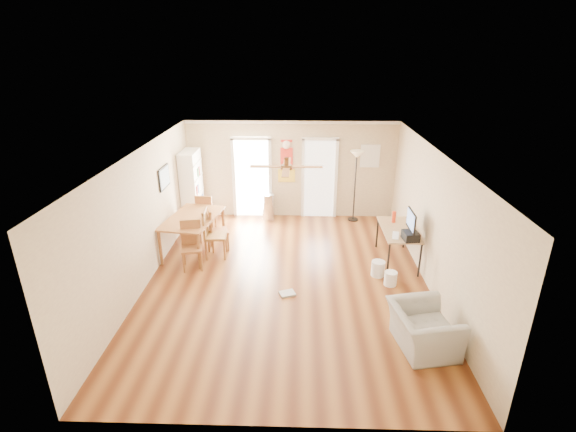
{
  "coord_description": "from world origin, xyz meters",
  "views": [
    {
      "loc": [
        0.24,
        -7.35,
        4.36
      ],
      "look_at": [
        0.0,
        0.6,
        1.15
      ],
      "focal_mm": 26.36,
      "sensor_mm": 36.0,
      "label": 1
    }
  ],
  "objects_px": {
    "trash_can": "(268,207)",
    "computer_desk": "(397,245)",
    "dining_chair_far": "(206,213)",
    "wastebasket_a": "(378,269)",
    "armchair": "(423,329)",
    "dining_chair_right_a": "(219,229)",
    "wastebasket_b": "(391,278)",
    "dining_table": "(194,234)",
    "torchiere_lamp": "(355,186)",
    "dining_chair_near": "(192,246)",
    "dining_chair_right_b": "(216,233)",
    "bookshelf": "(192,188)",
    "printer": "(410,236)"
  },
  "relations": [
    {
      "from": "dining_chair_right_a",
      "to": "bookshelf",
      "type": "bearing_deg",
      "value": 13.29
    },
    {
      "from": "torchiere_lamp",
      "to": "wastebasket_a",
      "type": "height_order",
      "value": "torchiere_lamp"
    },
    {
      "from": "printer",
      "to": "wastebasket_b",
      "type": "relative_size",
      "value": 1.17
    },
    {
      "from": "printer",
      "to": "armchair",
      "type": "height_order",
      "value": "printer"
    },
    {
      "from": "bookshelf",
      "to": "computer_desk",
      "type": "xyz_separation_m",
      "value": [
        4.88,
        -1.96,
        -0.59
      ]
    },
    {
      "from": "dining_chair_right_b",
      "to": "bookshelf",
      "type": "bearing_deg",
      "value": 23.46
    },
    {
      "from": "wastebasket_b",
      "to": "dining_table",
      "type": "bearing_deg",
      "value": 161.77
    },
    {
      "from": "dining_chair_right_a",
      "to": "armchair",
      "type": "relative_size",
      "value": 0.96
    },
    {
      "from": "computer_desk",
      "to": "printer",
      "type": "bearing_deg",
      "value": -79.06
    },
    {
      "from": "dining_table",
      "to": "dining_chair_right_a",
      "type": "relative_size",
      "value": 1.67
    },
    {
      "from": "dining_table",
      "to": "dining_chair_near",
      "type": "distance_m",
      "value": 0.83
    },
    {
      "from": "trash_can",
      "to": "armchair",
      "type": "height_order",
      "value": "trash_can"
    },
    {
      "from": "dining_chair_right_b",
      "to": "torchiere_lamp",
      "type": "relative_size",
      "value": 0.58
    },
    {
      "from": "dining_chair_right_a",
      "to": "wastebasket_b",
      "type": "relative_size",
      "value": 3.49
    },
    {
      "from": "dining_chair_near",
      "to": "computer_desk",
      "type": "bearing_deg",
      "value": -6.1
    },
    {
      "from": "trash_can",
      "to": "dining_chair_near",
      "type": "bearing_deg",
      "value": -116.62
    },
    {
      "from": "dining_chair_far",
      "to": "torchiere_lamp",
      "type": "relative_size",
      "value": 0.53
    },
    {
      "from": "dining_chair_far",
      "to": "printer",
      "type": "distance_m",
      "value": 4.96
    },
    {
      "from": "dining_chair_far",
      "to": "dining_chair_near",
      "type": "bearing_deg",
      "value": 94.28
    },
    {
      "from": "dining_table",
      "to": "torchiere_lamp",
      "type": "bearing_deg",
      "value": 27.03
    },
    {
      "from": "dining_chair_far",
      "to": "torchiere_lamp",
      "type": "xyz_separation_m",
      "value": [
        3.76,
        0.88,
        0.44
      ]
    },
    {
      "from": "trash_can",
      "to": "wastebasket_a",
      "type": "xyz_separation_m",
      "value": [
        2.45,
        -2.98,
        -0.19
      ]
    },
    {
      "from": "dining_chair_far",
      "to": "wastebasket_a",
      "type": "xyz_separation_m",
      "value": [
        3.93,
        -2.09,
        -0.34
      ]
    },
    {
      "from": "trash_can",
      "to": "computer_desk",
      "type": "relative_size",
      "value": 0.49
    },
    {
      "from": "bookshelf",
      "to": "wastebasket_a",
      "type": "height_order",
      "value": "bookshelf"
    },
    {
      "from": "torchiere_lamp",
      "to": "wastebasket_a",
      "type": "relative_size",
      "value": 5.98
    },
    {
      "from": "computer_desk",
      "to": "dining_table",
      "type": "bearing_deg",
      "value": 175.4
    },
    {
      "from": "dining_table",
      "to": "computer_desk",
      "type": "distance_m",
      "value": 4.51
    },
    {
      "from": "dining_table",
      "to": "dining_chair_far",
      "type": "bearing_deg",
      "value": 86.63
    },
    {
      "from": "printer",
      "to": "wastebasket_b",
      "type": "bearing_deg",
      "value": -138.5
    },
    {
      "from": "trash_can",
      "to": "dining_chair_right_a",
      "type": "bearing_deg",
      "value": -118.17
    },
    {
      "from": "dining_chair_right_b",
      "to": "printer",
      "type": "relative_size",
      "value": 3.32
    },
    {
      "from": "dining_table",
      "to": "torchiere_lamp",
      "type": "xyz_separation_m",
      "value": [
        3.82,
        1.95,
        0.53
      ]
    },
    {
      "from": "bookshelf",
      "to": "dining_table",
      "type": "xyz_separation_m",
      "value": [
        0.39,
        -1.6,
        -0.56
      ]
    },
    {
      "from": "dining_chair_right_a",
      "to": "computer_desk",
      "type": "bearing_deg",
      "value": -115.82
    },
    {
      "from": "dining_chair_far",
      "to": "wastebasket_a",
      "type": "distance_m",
      "value": 4.46
    },
    {
      "from": "computer_desk",
      "to": "torchiere_lamp",
      "type": "bearing_deg",
      "value": 106.16
    },
    {
      "from": "trash_can",
      "to": "armchair",
      "type": "relative_size",
      "value": 0.69
    },
    {
      "from": "dining_chair_right_b",
      "to": "dining_chair_far",
      "type": "relative_size",
      "value": 1.1
    },
    {
      "from": "wastebasket_b",
      "to": "dining_chair_right_a",
      "type": "bearing_deg",
      "value": 157.68
    },
    {
      "from": "computer_desk",
      "to": "wastebasket_a",
      "type": "relative_size",
      "value": 4.49
    },
    {
      "from": "printer",
      "to": "armchair",
      "type": "distance_m",
      "value": 2.38
    },
    {
      "from": "dining_table",
      "to": "bookshelf",
      "type": "bearing_deg",
      "value": 103.59
    },
    {
      "from": "wastebasket_b",
      "to": "dining_chair_far",
      "type": "bearing_deg",
      "value": 149.22
    },
    {
      "from": "dining_chair_right_b",
      "to": "dining_chair_near",
      "type": "xyz_separation_m",
      "value": [
        -0.4,
        -0.56,
        -0.05
      ]
    },
    {
      "from": "wastebasket_a",
      "to": "armchair",
      "type": "relative_size",
      "value": 0.31
    },
    {
      "from": "dining_table",
      "to": "printer",
      "type": "height_order",
      "value": "printer"
    },
    {
      "from": "dining_chair_right_b",
      "to": "wastebasket_a",
      "type": "xyz_separation_m",
      "value": [
        3.44,
        -0.76,
        -0.39
      ]
    },
    {
      "from": "dining_chair_near",
      "to": "wastebasket_a",
      "type": "distance_m",
      "value": 3.86
    },
    {
      "from": "wastebasket_b",
      "to": "wastebasket_a",
      "type": "bearing_deg",
      "value": 117.0
    }
  ]
}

